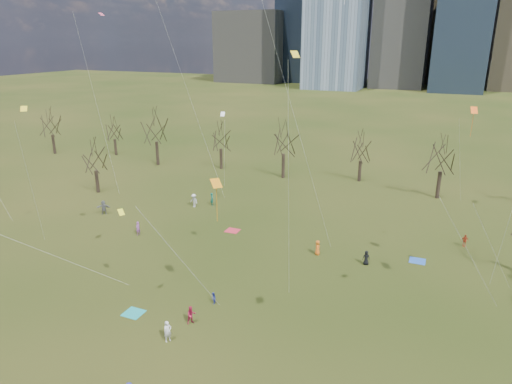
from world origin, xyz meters
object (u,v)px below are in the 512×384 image
at_px(blanket_navy, 417,261).
at_px(blanket_teal, 134,313).
at_px(person_1, 168,331).
at_px(blanket_crimson, 233,231).
at_px(person_2, 191,315).

bearing_deg(blanket_navy, blanket_teal, -137.59).
bearing_deg(blanket_navy, person_1, -127.55).
xyz_separation_m(blanket_teal, blanket_navy, (21.12, 19.29, 0.00)).
bearing_deg(blanket_crimson, person_1, -77.36).
height_order(blanket_crimson, person_1, person_1).
bearing_deg(blanket_navy, blanket_crimson, -178.96).
xyz_separation_m(blanket_teal, person_2, (5.21, 0.68, 0.76)).
relative_size(person_1, person_2, 1.10).
relative_size(blanket_teal, person_1, 0.94).
relative_size(blanket_navy, person_2, 1.04).
distance_m(blanket_crimson, person_2, 18.96).
bearing_deg(blanket_crimson, person_2, -74.22).
bearing_deg(person_2, blanket_navy, -3.39).
relative_size(blanket_teal, blanket_crimson, 1.00).
bearing_deg(blanket_teal, person_2, 7.45).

